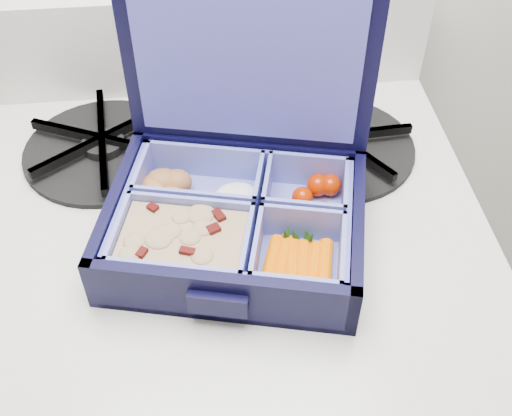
{
  "coord_description": "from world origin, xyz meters",
  "views": [
    {
      "loc": [
        -0.09,
        1.26,
        1.28
      ],
      "look_at": [
        -0.05,
        1.68,
        0.84
      ],
      "focal_mm": 45.0,
      "sensor_mm": 36.0,
      "label": 1
    }
  ],
  "objects_px": {
    "burner_grate": "(335,140)",
    "fork": "(278,155)",
    "stove": "(233,401)",
    "bento_box": "(235,223)"
  },
  "relations": [
    {
      "from": "stove",
      "to": "fork",
      "type": "height_order",
      "value": "fork"
    },
    {
      "from": "bento_box",
      "to": "fork",
      "type": "distance_m",
      "value": 0.14
    },
    {
      "from": "burner_grate",
      "to": "fork",
      "type": "xyz_separation_m",
      "value": [
        -0.07,
        -0.01,
        -0.01
      ]
    },
    {
      "from": "stove",
      "to": "bento_box",
      "type": "xyz_separation_m",
      "value": [
        0.01,
        -0.04,
        0.43
      ]
    },
    {
      "from": "bento_box",
      "to": "burner_grate",
      "type": "bearing_deg",
      "value": 60.09
    },
    {
      "from": "bento_box",
      "to": "stove",
      "type": "bearing_deg",
      "value": 116.74
    },
    {
      "from": "bento_box",
      "to": "fork",
      "type": "height_order",
      "value": "bento_box"
    },
    {
      "from": "stove",
      "to": "fork",
      "type": "bearing_deg",
      "value": 51.1
    },
    {
      "from": "stove",
      "to": "fork",
      "type": "relative_size",
      "value": 4.91
    },
    {
      "from": "stove",
      "to": "burner_grate",
      "type": "relative_size",
      "value": 4.41
    }
  ]
}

